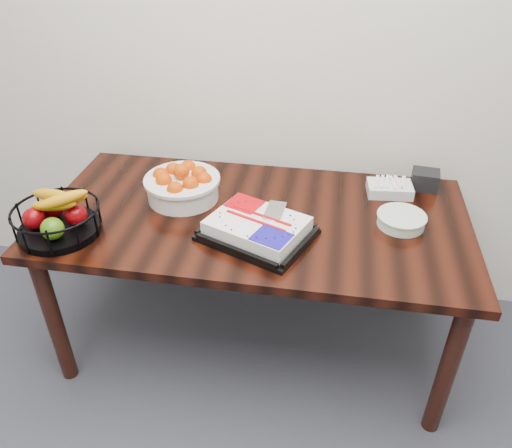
% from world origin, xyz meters
% --- Properties ---
extents(table, '(1.80, 0.90, 0.75)m').
position_xyz_m(table, '(0.00, 2.00, 0.66)').
color(table, black).
rests_on(table, ground).
extents(cake_tray, '(0.50, 0.45, 0.09)m').
position_xyz_m(cake_tray, '(0.04, 1.84, 0.79)').
color(cake_tray, black).
rests_on(cake_tray, table).
extents(tangerine_bowl, '(0.33, 0.33, 0.21)m').
position_xyz_m(tangerine_bowl, '(-0.34, 2.08, 0.84)').
color(tangerine_bowl, white).
rests_on(tangerine_bowl, table).
extents(fruit_basket, '(0.34, 0.34, 0.18)m').
position_xyz_m(fruit_basket, '(-0.75, 1.73, 0.82)').
color(fruit_basket, black).
rests_on(fruit_basket, table).
extents(plate_stack, '(0.20, 0.20, 0.05)m').
position_xyz_m(plate_stack, '(0.61, 2.02, 0.77)').
color(plate_stack, white).
rests_on(plate_stack, table).
extents(fork_bag, '(0.21, 0.14, 0.06)m').
position_xyz_m(fork_bag, '(0.57, 2.27, 0.78)').
color(fork_bag, silver).
rests_on(fork_bag, table).
extents(napkin_box, '(0.13, 0.11, 0.09)m').
position_xyz_m(napkin_box, '(0.73, 2.35, 0.79)').
color(napkin_box, black).
rests_on(napkin_box, table).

